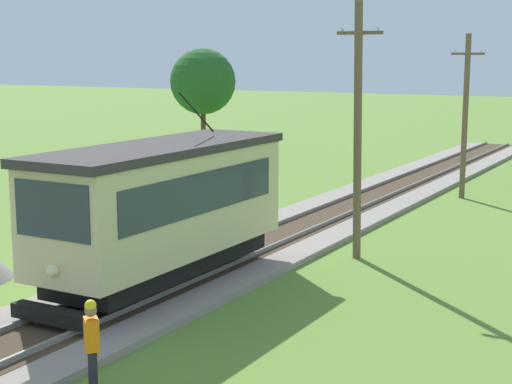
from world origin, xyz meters
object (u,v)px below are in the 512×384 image
at_px(track_worker, 92,343).
at_px(utility_pole_mid, 358,130).
at_px(utility_pole_far, 465,115).
at_px(red_tram, 163,207).
at_px(tree_left_near, 203,82).

bearing_deg(track_worker, utility_pole_mid, -140.00).
relative_size(utility_pole_mid, track_worker, 4.26).
relative_size(utility_pole_mid, utility_pole_far, 1.09).
distance_m(utility_pole_far, track_worker, 23.55).
distance_m(utility_pole_mid, utility_pole_far, 11.98).
xyz_separation_m(utility_pole_mid, track_worker, (-0.34, -11.42, -2.92)).
bearing_deg(red_tram, tree_left_near, 121.26).
bearing_deg(red_tram, utility_pole_far, 79.73).
bearing_deg(red_tram, utility_pole_mid, 59.72).
bearing_deg(tree_left_near, red_tram, -58.74).
xyz_separation_m(track_worker, tree_left_near, (-18.58, 32.01, 3.47)).
height_order(red_tram, utility_pole_mid, utility_pole_mid).
distance_m(utility_pole_far, tree_left_near, 20.81).
xyz_separation_m(red_tram, utility_pole_mid, (3.15, 5.39, 1.71)).
bearing_deg(utility_pole_far, red_tram, -100.27).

